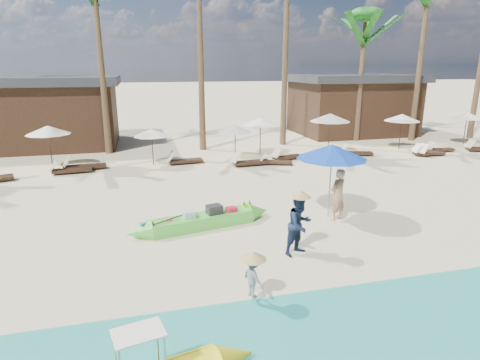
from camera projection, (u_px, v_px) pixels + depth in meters
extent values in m
plane|color=beige|center=(207.00, 253.00, 10.96)|extent=(240.00, 240.00, 0.00)
cube|color=#51CB3D|center=(202.00, 221.00, 12.65)|extent=(3.38, 1.35, 0.40)
cube|color=white|center=(202.00, 221.00, 12.64)|extent=(2.89, 1.06, 0.18)
cube|color=#262628|center=(214.00, 211.00, 12.75)|extent=(0.53, 0.45, 0.37)
cube|color=silver|center=(189.00, 215.00, 12.45)|extent=(0.42, 0.38, 0.29)
cube|color=red|center=(231.00, 211.00, 12.96)|extent=(0.36, 0.32, 0.23)
cylinder|color=red|center=(169.00, 222.00, 12.21)|extent=(0.23, 0.23, 0.09)
cylinder|color=#262628|center=(162.00, 224.00, 12.01)|extent=(0.21, 0.21, 0.08)
sphere|color=tan|center=(151.00, 224.00, 11.91)|extent=(0.19, 0.19, 0.19)
cylinder|color=yellow|center=(244.00, 207.00, 13.30)|extent=(0.15, 0.15, 0.19)
cylinder|color=yellow|center=(249.00, 207.00, 13.39)|extent=(0.15, 0.15, 0.19)
cube|color=white|center=(138.00, 333.00, 5.82)|extent=(0.83, 0.65, 0.03)
imported|color=tan|center=(338.00, 195.00, 13.08)|extent=(0.75, 0.64, 1.75)
imported|color=#16223D|center=(300.00, 225.00, 10.71)|extent=(1.01, 0.92, 1.68)
imported|color=gray|center=(253.00, 277.00, 8.45)|extent=(0.55, 0.69, 0.93)
cylinder|color=#99999E|center=(330.00, 182.00, 13.29)|extent=(0.05, 0.05, 2.42)
cone|color=#113BA8|center=(332.00, 152.00, 13.00)|extent=(2.31, 2.31, 0.47)
cylinder|color=#392117|center=(50.00, 148.00, 19.54)|extent=(0.05, 0.05, 2.10)
cone|color=white|center=(48.00, 130.00, 19.29)|extent=(2.10, 2.10, 0.42)
cube|color=#392117|center=(72.00, 170.00, 19.05)|extent=(1.83, 0.75, 0.13)
cube|color=white|center=(53.00, 165.00, 18.70)|extent=(0.45, 0.61, 0.52)
cylinder|color=#392117|center=(153.00, 148.00, 20.37)|extent=(0.05, 0.05, 1.82)
cone|color=white|center=(152.00, 133.00, 20.15)|extent=(1.82, 1.82, 0.36)
cube|color=#392117|center=(86.00, 167.00, 19.67)|extent=(1.95, 0.83, 0.13)
cube|color=white|center=(67.00, 161.00, 19.30)|extent=(0.49, 0.66, 0.55)
cylinder|color=#392117|center=(235.00, 143.00, 21.47)|extent=(0.05, 0.05, 1.85)
cone|color=white|center=(235.00, 129.00, 21.25)|extent=(1.85, 1.85, 0.37)
cube|color=#392117|center=(186.00, 161.00, 20.89)|extent=(1.80, 0.74, 0.12)
cube|color=white|center=(171.00, 156.00, 20.56)|extent=(0.45, 0.60, 0.51)
cube|color=#392117|center=(252.00, 162.00, 20.52)|extent=(1.93, 0.71, 0.13)
cube|color=white|center=(236.00, 157.00, 20.19)|extent=(0.46, 0.64, 0.55)
cylinder|color=#392117|center=(260.00, 137.00, 22.54)|extent=(0.05, 0.05, 2.10)
cone|color=white|center=(260.00, 121.00, 22.29)|extent=(2.10, 2.10, 0.42)
cube|color=#392117|center=(277.00, 162.00, 20.70)|extent=(1.64, 0.99, 0.11)
cube|color=white|center=(264.00, 157.00, 20.68)|extent=(0.50, 0.59, 0.46)
cube|color=#392117|center=(288.00, 157.00, 21.83)|extent=(1.75, 0.91, 0.12)
cube|color=white|center=(277.00, 153.00, 21.42)|extent=(0.49, 0.61, 0.49)
cylinder|color=#392117|center=(329.00, 135.00, 22.88)|extent=(0.06, 0.06, 2.28)
cone|color=white|center=(330.00, 117.00, 22.61)|extent=(2.28, 2.28, 0.46)
cube|color=#392117|center=(357.00, 153.00, 22.78)|extent=(1.80, 0.93, 0.12)
cube|color=white|center=(344.00, 148.00, 22.68)|extent=(0.50, 0.63, 0.50)
cylinder|color=#392117|center=(400.00, 132.00, 24.24)|extent=(0.05, 0.05, 2.09)
cone|color=white|center=(402.00, 118.00, 23.99)|extent=(2.09, 2.09, 0.42)
cube|color=#392117|center=(431.00, 153.00, 22.84)|extent=(1.88, 0.97, 0.13)
cube|color=white|center=(422.00, 149.00, 22.41)|extent=(0.52, 0.66, 0.52)
cube|color=#392117|center=(429.00, 153.00, 22.78)|extent=(1.77, 0.79, 0.12)
cube|color=white|center=(417.00, 148.00, 22.62)|extent=(0.46, 0.60, 0.50)
cylinder|color=#392117|center=(465.00, 129.00, 25.91)|extent=(0.05, 0.05, 2.00)
cone|color=white|center=(467.00, 116.00, 25.67)|extent=(2.00, 2.00, 0.40)
cube|color=#392117|center=(440.00, 150.00, 23.79)|extent=(1.61, 0.57, 0.11)
cube|color=white|center=(431.00, 145.00, 23.57)|extent=(0.38, 0.53, 0.47)
cube|color=white|center=(471.00, 143.00, 23.85)|extent=(0.54, 0.68, 0.54)
cone|color=brown|center=(101.00, 64.00, 22.09)|extent=(0.40, 0.40, 10.08)
cone|color=brown|center=(201.00, 53.00, 22.98)|extent=(0.40, 0.40, 11.26)
cone|color=brown|center=(286.00, 38.00, 24.32)|extent=(0.40, 0.40, 13.16)
cone|color=brown|center=(361.00, 80.00, 26.41)|extent=(0.40, 0.40, 8.07)
ellipsoid|color=#1A691B|center=(366.00, 14.00, 25.30)|extent=(2.08, 2.08, 0.88)
cone|color=brown|center=(420.00, 60.00, 26.16)|extent=(0.40, 0.40, 10.64)
cube|color=#392117|center=(32.00, 116.00, 24.86)|extent=(10.00, 6.00, 3.80)
cube|color=#2D2D33|center=(26.00, 81.00, 24.27)|extent=(10.80, 6.60, 0.50)
cube|color=#392117|center=(351.00, 108.00, 30.05)|extent=(8.00, 6.00, 3.80)
cube|color=#2D2D33|center=(354.00, 78.00, 29.46)|extent=(8.80, 6.60, 0.50)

